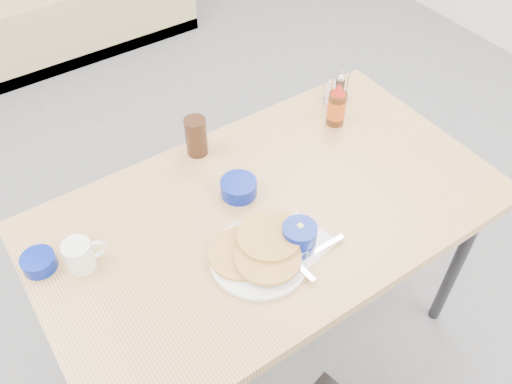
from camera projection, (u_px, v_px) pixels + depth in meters
ground at (304, 383)px, 2.04m from camera, size 6.00×6.00×0.00m
dining_table at (269, 221)px, 1.67m from camera, size 1.40×0.80×0.76m
pancake_plate at (260, 253)px, 1.48m from camera, size 0.28×0.29×0.05m
coffee_mug at (80, 255)px, 1.45m from camera, size 0.11×0.08×0.09m
grits_setting at (300, 236)px, 1.51m from camera, size 0.20×0.19×0.07m
creamer_bowl at (39, 262)px, 1.46m from camera, size 0.09×0.09×0.04m
butter_bowl at (239, 188)px, 1.65m from camera, size 0.11×0.11×0.05m
amber_tumbler at (196, 136)px, 1.75m from camera, size 0.08×0.08×0.13m
condiment_caddy at (335, 91)px, 1.96m from camera, size 0.10×0.06×0.12m
syrup_bottle at (337, 106)px, 1.85m from camera, size 0.06×0.06×0.16m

